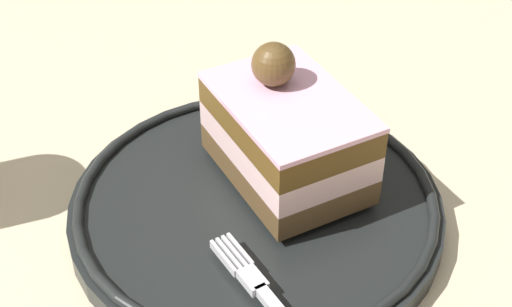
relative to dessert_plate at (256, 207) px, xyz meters
The scene contains 3 objects.
ground_plane 0.02m from the dessert_plate, 107.48° to the right, with size 2.40×2.40×0.00m, color #C8B895.
dessert_plate is the anchor object (origin of this frame).
cake_slice 0.05m from the dessert_plate, 148.32° to the left, with size 0.12×0.11×0.08m.
Camera 1 is at (0.33, 0.07, 0.31)m, focal length 54.37 mm.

